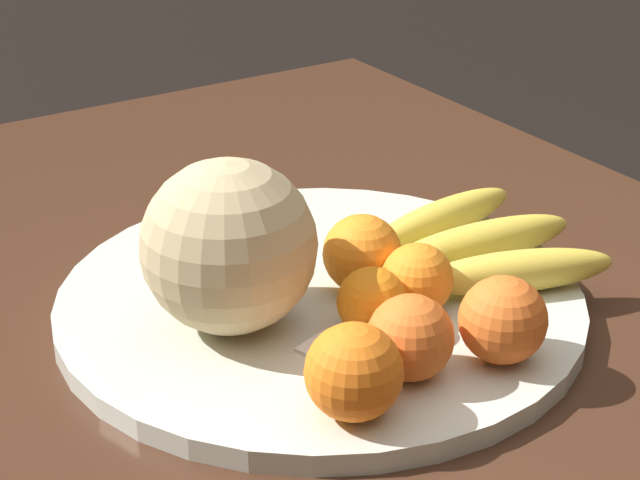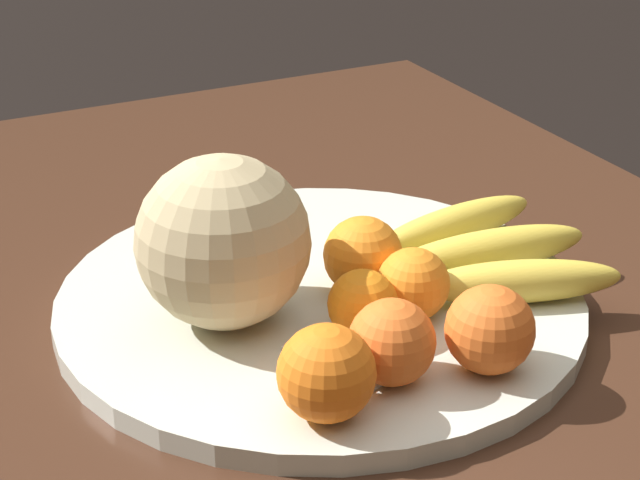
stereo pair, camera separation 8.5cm
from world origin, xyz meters
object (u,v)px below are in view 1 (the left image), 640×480
(banana_bunch, at_px, (476,244))
(kitchen_table, at_px, (298,450))
(fruit_bowl, at_px, (320,300))
(orange_back_left, at_px, (362,253))
(orange_front_right, at_px, (410,338))
(produce_tag, at_px, (354,359))
(orange_back_right, at_px, (503,320))
(orange_front_left, at_px, (417,279))
(orange_mid_center, at_px, (354,372))
(melon, at_px, (229,246))
(orange_top_small, at_px, (372,302))

(banana_bunch, bearing_deg, kitchen_table, -171.37)
(fruit_bowl, bearing_deg, banana_bunch, -101.52)
(orange_back_left, bearing_deg, kitchen_table, 107.55)
(orange_front_right, height_order, produce_tag, orange_front_right)
(orange_back_right, distance_m, produce_tag, 0.12)
(orange_front_left, bearing_deg, orange_mid_center, 126.34)
(melon, distance_m, orange_back_left, 0.13)
(kitchen_table, bearing_deg, orange_top_small, -130.03)
(kitchen_table, distance_m, orange_mid_center, 0.20)
(melon, xyz_separation_m, orange_back_right, (-0.16, -0.15, -0.04))
(orange_front_right, bearing_deg, produce_tag, 31.99)
(banana_bunch, relative_size, orange_front_right, 3.13)
(orange_mid_center, relative_size, orange_back_left, 1.04)
(orange_mid_center, bearing_deg, orange_back_left, -36.40)
(orange_front_left, xyz_separation_m, orange_mid_center, (-0.09, 0.13, 0.01))
(orange_back_left, height_order, orange_back_right, same)
(orange_front_right, xyz_separation_m, orange_back_right, (-0.02, -0.07, 0.00))
(orange_front_right, distance_m, orange_mid_center, 0.07)
(kitchen_table, relative_size, melon, 9.27)
(melon, xyz_separation_m, produce_tag, (-0.10, -0.05, -0.07))
(kitchen_table, distance_m, produce_tag, 0.14)
(kitchen_table, relative_size, orange_back_left, 19.27)
(fruit_bowl, xyz_separation_m, orange_back_right, (-0.16, -0.06, 0.04))
(kitchen_table, relative_size, orange_back_right, 19.19)
(fruit_bowl, bearing_deg, orange_mid_center, 154.94)
(fruit_bowl, height_order, orange_back_right, orange_back_right)
(kitchen_table, distance_m, orange_top_small, 0.16)
(banana_bunch, xyz_separation_m, orange_mid_center, (-0.13, 0.22, 0.02))
(orange_front_left, bearing_deg, orange_top_small, 99.49)
(fruit_bowl, bearing_deg, orange_top_small, 179.02)
(orange_front_left, bearing_deg, kitchen_table, 72.63)
(melon, xyz_separation_m, orange_top_small, (-0.07, -0.09, -0.04))
(kitchen_table, xyz_separation_m, melon, (0.03, 0.04, 0.19))
(orange_front_left, distance_m, orange_top_small, 0.05)
(fruit_bowl, distance_m, orange_back_left, 0.06)
(fruit_bowl, distance_m, orange_front_right, 0.15)
(kitchen_table, bearing_deg, orange_mid_center, 167.16)
(fruit_bowl, height_order, melon, melon)
(orange_back_left, bearing_deg, orange_front_right, 160.29)
(banana_bunch, relative_size, orange_front_left, 3.41)
(orange_front_right, relative_size, produce_tag, 0.68)
(banana_bunch, distance_m, orange_front_right, 0.20)
(melon, distance_m, banana_bunch, 0.24)
(orange_back_left, height_order, orange_top_small, orange_back_left)
(melon, height_order, banana_bunch, melon)
(orange_top_small, bearing_deg, orange_back_left, -28.43)
(orange_top_small, bearing_deg, orange_mid_center, 138.37)
(orange_front_left, distance_m, orange_back_right, 0.09)
(kitchen_table, relative_size, orange_mid_center, 18.60)
(kitchen_table, relative_size, fruit_bowl, 2.89)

